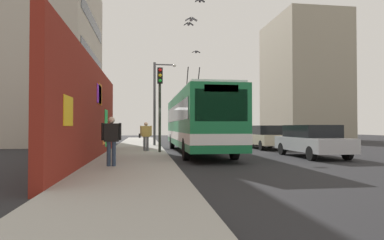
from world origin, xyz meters
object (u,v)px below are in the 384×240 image
(parked_car_dark_gray, at_px, (243,135))
(street_lamp, at_px, (157,97))
(parked_car_silver, at_px, (312,140))
(pedestrian_near_wall, at_px, (111,137))
(pedestrian_midblock, at_px, (146,134))
(city_bus, at_px, (197,120))
(traffic_light, at_px, (160,95))
(parked_car_champagne, at_px, (266,137))

(parked_car_dark_gray, relative_size, street_lamp, 0.72)
(parked_car_silver, xyz_separation_m, pedestrian_near_wall, (-3.69, 9.26, 0.31))
(parked_car_dark_gray, relative_size, pedestrian_midblock, 2.73)
(pedestrian_midblock, distance_m, pedestrian_near_wall, 7.18)
(parked_car_dark_gray, bearing_deg, city_bus, 148.12)
(parked_car_dark_gray, relative_size, traffic_light, 0.97)
(street_lamp, bearing_deg, pedestrian_near_wall, 171.07)
(parked_car_champagne, xyz_separation_m, pedestrian_midblock, (-2.80, 8.08, 0.25))
(parked_car_dark_gray, xyz_separation_m, pedestrian_near_wall, (-15.35, 9.26, 0.31))
(pedestrian_midblock, bearing_deg, parked_car_champagne, -70.88)
(traffic_light, bearing_deg, street_lamp, -0.83)
(pedestrian_midblock, xyz_separation_m, pedestrian_near_wall, (-7.09, 1.18, 0.06))
(pedestrian_near_wall, distance_m, street_lamp, 13.19)
(parked_car_dark_gray, bearing_deg, traffic_light, 141.85)
(city_bus, relative_size, parked_car_dark_gray, 2.81)
(parked_car_champagne, bearing_deg, parked_car_dark_gray, 0.00)
(city_bus, xyz_separation_m, pedestrian_near_wall, (-6.99, 4.06, -0.72))
(pedestrian_near_wall, relative_size, traffic_light, 0.37)
(parked_car_silver, relative_size, pedestrian_midblock, 2.95)
(city_bus, relative_size, parked_car_silver, 2.61)
(parked_car_dark_gray, height_order, street_lamp, street_lamp)
(city_bus, height_order, pedestrian_midblock, city_bus)
(city_bus, xyz_separation_m, pedestrian_midblock, (0.10, 2.88, -0.78))
(parked_car_silver, relative_size, pedestrian_near_wall, 2.80)
(parked_car_dark_gray, bearing_deg, pedestrian_near_wall, 148.90)
(parked_car_dark_gray, xyz_separation_m, pedestrian_midblock, (-8.26, 8.08, 0.25))
(parked_car_silver, xyz_separation_m, parked_car_champagne, (6.20, -0.00, -0.00))
(parked_car_dark_gray, relative_size, pedestrian_near_wall, 2.60)
(traffic_light, distance_m, street_lamp, 6.82)
(parked_car_champagne, xyz_separation_m, pedestrian_near_wall, (-9.89, 9.26, 0.31))
(street_lamp, bearing_deg, parked_car_silver, -141.44)
(pedestrian_midblock, height_order, traffic_light, traffic_light)
(pedestrian_near_wall, bearing_deg, street_lamp, -8.93)
(pedestrian_near_wall, bearing_deg, pedestrian_midblock, -9.42)
(parked_car_silver, xyz_separation_m, traffic_light, (2.30, 7.35, 2.33))
(city_bus, bearing_deg, pedestrian_midblock, 88.01)
(city_bus, xyz_separation_m, parked_car_silver, (-3.30, -5.20, -1.03))
(parked_car_champagne, height_order, street_lamp, street_lamp)
(parked_car_dark_gray, height_order, traffic_light, traffic_light)
(city_bus, distance_m, pedestrian_near_wall, 8.11)
(parked_car_champagne, distance_m, street_lamp, 8.31)
(city_bus, bearing_deg, street_lamp, 19.48)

